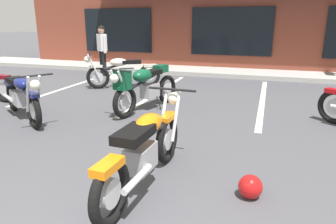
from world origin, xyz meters
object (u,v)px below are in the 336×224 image
object	(u,v)px
motorcycle_black_cruiser	(144,86)
person_in_black_shirt	(102,48)
helmet_on_pavement	(250,187)
motorcycle_foreground_classic	(145,149)
motorcycle_green_cafe_racer	(123,71)
motorcycle_silver_naked	(21,96)

from	to	relation	value
motorcycle_black_cruiser	person_in_black_shirt	xyz separation A→B (m)	(-3.03, 3.67, 0.42)
motorcycle_black_cruiser	helmet_on_pavement	world-z (taller)	motorcycle_black_cruiser
motorcycle_foreground_classic	person_in_black_shirt	xyz separation A→B (m)	(-4.22, 6.56, 0.49)
person_in_black_shirt	helmet_on_pavement	world-z (taller)	person_in_black_shirt
motorcycle_foreground_classic	motorcycle_green_cafe_racer	world-z (taller)	same
person_in_black_shirt	motorcycle_silver_naked	bearing A→B (deg)	-78.19
motorcycle_black_cruiser	person_in_black_shirt	distance (m)	4.78
motorcycle_foreground_classic	helmet_on_pavement	bearing A→B (deg)	5.96
motorcycle_black_cruiser	motorcycle_green_cafe_racer	world-z (taller)	same
motorcycle_black_cruiser	helmet_on_pavement	size ratio (longest dim) A/B	7.92
motorcycle_silver_naked	person_in_black_shirt	xyz separation A→B (m)	(-1.03, 4.93, 0.49)
motorcycle_foreground_classic	motorcycle_green_cafe_racer	bearing A→B (deg)	118.35
motorcycle_foreground_classic	motorcycle_black_cruiser	xyz separation A→B (m)	(-1.19, 2.89, 0.07)
motorcycle_foreground_classic	motorcycle_black_cruiser	size ratio (longest dim) A/B	1.02
person_in_black_shirt	helmet_on_pavement	bearing A→B (deg)	-50.17
motorcycle_black_cruiser	person_in_black_shirt	world-z (taller)	person_in_black_shirt
motorcycle_black_cruiser	motorcycle_green_cafe_racer	size ratio (longest dim) A/B	1.10
motorcycle_green_cafe_racer	motorcycle_black_cruiser	bearing A→B (deg)	-54.22
motorcycle_silver_naked	person_in_black_shirt	size ratio (longest dim) A/B	1.10
helmet_on_pavement	motorcycle_silver_naked	bearing A→B (deg)	160.74
motorcycle_black_cruiser	person_in_black_shirt	bearing A→B (deg)	129.49
motorcycle_black_cruiser	helmet_on_pavement	bearing A→B (deg)	-49.72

